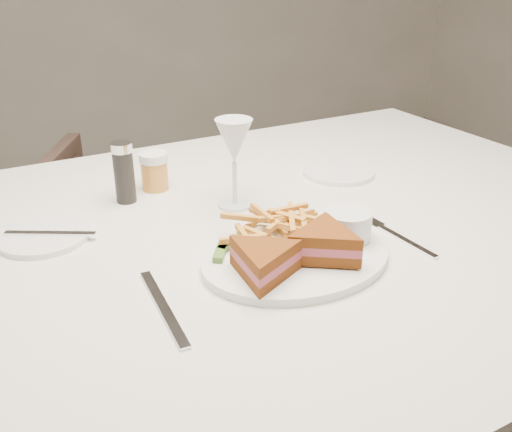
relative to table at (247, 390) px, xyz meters
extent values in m
cube|color=silver|center=(0.00, 0.00, 0.00)|extent=(1.74, 1.25, 0.75)
imported|color=#45332A|center=(-0.01, 0.80, -0.03)|extent=(0.88, 0.85, 0.70)
ellipsoid|color=white|center=(0.03, -0.14, 0.38)|extent=(0.34, 0.28, 0.01)
cube|color=silver|center=(-0.20, -0.19, 0.38)|extent=(0.02, 0.21, 0.00)
cylinder|color=white|center=(-0.34, 0.11, 0.38)|extent=(0.16, 0.16, 0.01)
cylinder|color=white|center=(0.30, 0.18, 0.38)|extent=(0.16, 0.16, 0.01)
cylinder|color=black|center=(-0.17, 0.22, 0.44)|extent=(0.04, 0.04, 0.12)
cylinder|color=#CB8130|center=(-0.10, 0.26, 0.42)|extent=(0.06, 0.06, 0.08)
cube|color=#447027|center=(-0.06, -0.07, 0.40)|extent=(0.05, 0.05, 0.01)
cube|color=#447027|center=(-0.08, -0.10, 0.40)|extent=(0.04, 0.06, 0.01)
cylinder|color=white|center=(0.14, -0.12, 0.42)|extent=(0.08, 0.08, 0.05)
camera|label=1|loc=(-0.34, -0.86, 0.84)|focal=40.00mm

